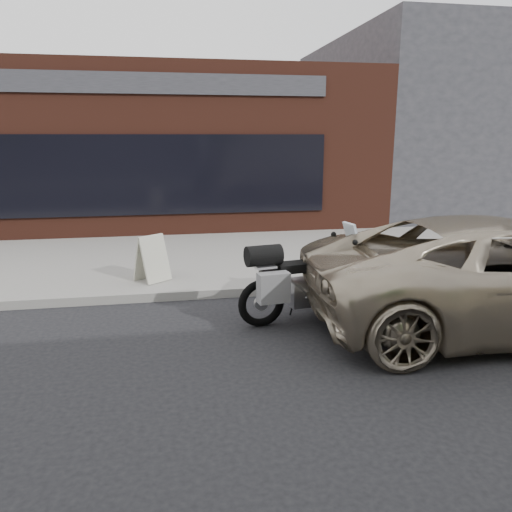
{
  "coord_description": "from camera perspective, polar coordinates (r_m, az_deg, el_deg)",
  "views": [
    {
      "loc": [
        -1.14,
        -3.96,
        2.66
      ],
      "look_at": [
        0.19,
        3.42,
        0.85
      ],
      "focal_mm": 35.0,
      "sensor_mm": 36.0,
      "label": 1
    }
  ],
  "objects": [
    {
      "name": "storefront",
      "position": [
        17.97,
        -13.24,
        11.9
      ],
      "size": [
        14.0,
        10.07,
        4.5
      ],
      "color": "#4F2519",
      "rests_on": "ground"
    },
    {
      "name": "motorcycle",
      "position": [
        7.26,
        5.35,
        -2.85
      ],
      "size": [
        2.24,
        0.97,
        1.43
      ],
      "rotation": [
        0.0,
        0.0,
        0.18
      ],
      "color": "black",
      "rests_on": "ground"
    },
    {
      "name": "sandwich_sign",
      "position": [
        9.01,
        -11.84,
        -0.21
      ],
      "size": [
        0.69,
        0.68,
        0.82
      ],
      "rotation": [
        0.0,
        0.0,
        0.66
      ],
      "color": "beige",
      "rests_on": "near_sidewalk"
    },
    {
      "name": "neighbour_building",
      "position": [
        21.13,
        22.26,
        13.5
      ],
      "size": [
        10.0,
        10.0,
        6.0
      ],
      "primitive_type": "cube",
      "color": "#2C2C31",
      "rests_on": "ground"
    },
    {
      "name": "ground",
      "position": [
        4.9,
        5.19,
        -19.35
      ],
      "size": [
        120.0,
        120.0,
        0.0
      ],
      "primitive_type": "plane",
      "color": "black",
      "rests_on": "ground"
    },
    {
      "name": "minivan",
      "position": [
        7.78,
        26.84,
        -1.88
      ],
      "size": [
        5.81,
        3.0,
        1.57
      ],
      "primitive_type": "imported",
      "rotation": [
        0.0,
        0.0,
        1.5
      ],
      "color": "tan",
      "rests_on": "ground"
    },
    {
      "name": "near_sidewalk",
      "position": [
        11.31,
        -4.16,
        0.32
      ],
      "size": [
        44.0,
        6.0,
        0.15
      ],
      "primitive_type": "cube",
      "color": "gray",
      "rests_on": "ground"
    }
  ]
}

